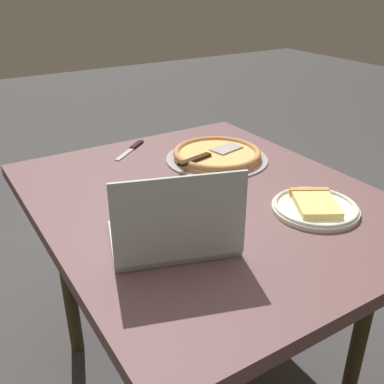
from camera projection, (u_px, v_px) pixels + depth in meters
The scene contains 6 objects.
ground_plane at pixel (204, 370), 1.74m from camera, with size 12.00×12.00×0.00m, color #3E3C3D.
dining_table at pixel (206, 216), 1.43m from camera, with size 1.21×1.01×0.77m.
laptop at pixel (174, 232), 1.11m from camera, with size 0.32×0.37×0.23m.
pizza_plate at pixel (315, 206), 1.31m from camera, with size 0.25×0.25×0.04m.
pizza_tray at pixel (217, 155), 1.66m from camera, with size 0.38×0.38×0.04m.
table_knife at pixel (132, 148), 1.77m from camera, with size 0.15×0.18×0.01m.
Camera 1 is at (1.04, -0.70, 1.40)m, focal length 41.52 mm.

